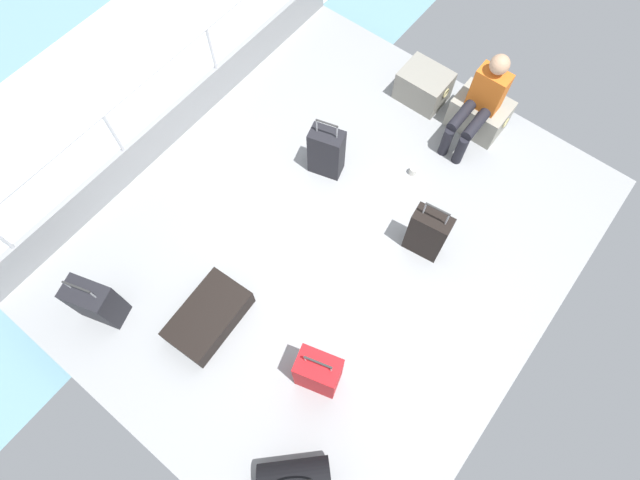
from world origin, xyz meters
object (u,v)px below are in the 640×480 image
Objects in this scene: cargo_crate_0 at (424,86)px; suitcase_3 at (209,317)px; suitcase_0 at (427,233)px; passenger_seated at (481,101)px; suitcase_1 at (326,152)px; cargo_crate_1 at (479,114)px; paper_cup at (413,171)px; suitcase_2 at (96,302)px; suitcase_4 at (318,372)px.

cargo_crate_0 reaches higher than suitcase_3.
suitcase_3 is at bearing -121.63° from suitcase_0.
suitcase_0 reaches higher than suitcase_3.
passenger_seated reaches higher than suitcase_1.
suitcase_1 reaches higher than suitcase_3.
cargo_crate_1 is 1.02m from paper_cup.
suitcase_0 is 0.93m from paper_cup.
cargo_crate_0 is 4.19m from suitcase_2.
suitcase_1 reaches higher than cargo_crate_1.
cargo_crate_1 is at bearing 3.99° from cargo_crate_0.
suitcase_4 is at bearing -76.87° from paper_cup.
passenger_seated reaches higher than suitcase_4.
paper_cup is (1.46, 3.14, -0.23)m from suitcase_2.
cargo_crate_1 is 1.82m from suitcase_1.
suitcase_4 is at bearing -53.94° from suitcase_1.
cargo_crate_0 is at bearing 118.54° from paper_cup.
cargo_crate_1 is at bearing 102.48° from suitcase_0.
passenger_seated is 4.30m from suitcase_2.
suitcase_3 is at bearing 32.84° from suitcase_2.
suitcase_4 is (0.36, -3.19, -0.26)m from passenger_seated.
suitcase_2 is 0.92× the size of suitcase_4.
suitcase_1 is 1.15× the size of suitcase_2.
suitcase_3 is 1.19m from suitcase_4.
suitcase_2 is at bearing -129.59° from suitcase_0.
paper_cup is at bearing 34.40° from suitcase_1.
paper_cup is (-0.56, 2.38, -0.27)m from suitcase_4.
suitcase_0 is at bearing -77.52° from cargo_crate_1.
passenger_seated reaches higher than cargo_crate_0.
suitcase_3 is 2.66m from paper_cup.
paper_cup is (0.51, -0.94, -0.14)m from cargo_crate_0.
cargo_crate_0 is 3.53m from suitcase_3.
suitcase_4 is (1.16, 0.21, 0.20)m from suitcase_3.
paper_cup is (-0.20, -0.81, -0.53)m from passenger_seated.
cargo_crate_0 is at bearing 169.34° from passenger_seated.
suitcase_1 is (-0.98, -1.35, -0.26)m from passenger_seated.
suitcase_0 is at bearing 89.55° from suitcase_4.
suitcase_2 reaches higher than suitcase_3.
suitcase_0 is at bearing 58.37° from suitcase_3.
cargo_crate_1 is 1.72m from suitcase_0.
suitcase_0 is 1.03× the size of suitcase_1.
cargo_crate_0 is at bearing 123.61° from suitcase_0.
cargo_crate_1 is at bearing 78.72° from paper_cup.
suitcase_1 is 8.11× the size of paper_cup.
paper_cup is at bearing -61.46° from cargo_crate_0.
suitcase_3 is 1.08× the size of suitcase_4.
passenger_seated reaches higher than suitcase_0.
cargo_crate_1 is 0.58× the size of passenger_seated.
suitcase_1 is at bearing 126.06° from suitcase_4.
paper_cup is (0.79, 0.54, -0.27)m from suitcase_1.
suitcase_4 is 2.46m from paper_cup.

